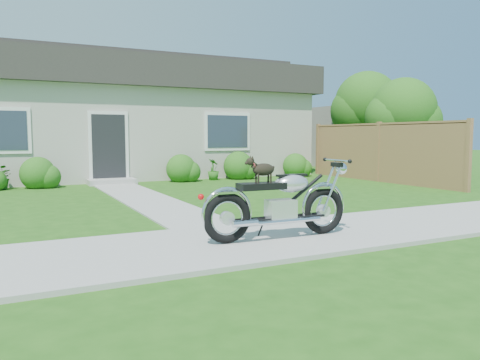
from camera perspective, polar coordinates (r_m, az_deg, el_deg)
name	(u,v)px	position (r m, az deg, el deg)	size (l,w,h in m)	color
ground	(328,232)	(7.19, 10.68, -6.30)	(80.00, 80.00, 0.00)	#235114
sidewalk	(328,231)	(7.19, 10.69, -6.15)	(24.00, 2.20, 0.04)	#9E9B93
walkway	(143,198)	(11.05, -11.71, -2.17)	(1.20, 8.00, 0.03)	#9E9B93
house	(133,117)	(18.13, -12.90, 7.50)	(12.60, 7.03, 4.50)	beige
fence	(379,152)	(15.52, 16.54, 3.29)	(0.12, 6.62, 1.90)	#A16548
tree_near	(408,113)	(18.03, 19.74, 7.67)	(2.40, 2.31, 3.54)	#3D2B1C
tree_far	(370,107)	(21.02, 15.57, 8.60)	(2.78, 2.74, 4.21)	#3D2B1C
shrub_row	(173,169)	(14.89, -8.19, 1.29)	(10.66, 1.01, 1.01)	#2A6019
potted_plant_left	(2,177)	(14.20, -26.99, 0.33)	(0.61, 0.53, 0.68)	#205316
potted_plant_right	(213,169)	(15.43, -3.28, 1.32)	(0.40, 0.40, 0.71)	#2C6B1D
motorcycle_with_dog	(281,202)	(6.45, 4.98, -2.71)	(2.22, 0.60, 1.12)	black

